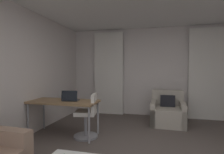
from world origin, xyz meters
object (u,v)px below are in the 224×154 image
at_px(armchair, 168,113).
at_px(laptop, 70,99).
at_px(desk, 64,104).
at_px(desk_chair, 88,118).

relative_size(armchair, laptop, 2.56).
relative_size(armchair, desk, 0.65).
distance_m(armchair, desk_chair, 2.10).
distance_m(armchair, laptop, 2.45).
xyz_separation_m(desk, desk_chair, (0.52, 0.01, -0.27)).
height_order(armchair, desk, armchair).
relative_size(desk_chair, laptop, 2.47).
bearing_deg(laptop, armchair, 33.85).
relative_size(armchair, desk_chair, 1.04).
xyz_separation_m(desk, laptop, (0.15, 0.01, 0.11)).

